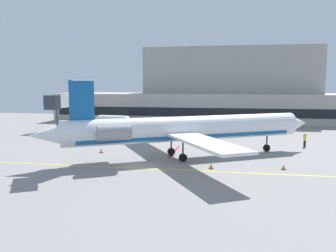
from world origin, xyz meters
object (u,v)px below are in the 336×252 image
Objects in this scene: regional_jet at (184,129)px; pushback_tractor at (282,128)px; belt_loader at (108,133)px; fuel_tank at (113,120)px; marshaller at (305,140)px; baggage_tug at (220,127)px.

regional_jet is 28.35m from pushback_tractor.
fuel_tank is at bearing 106.46° from belt_loader.
pushback_tractor is (14.39, 24.29, -2.51)m from regional_jet.
fuel_tank is at bearing 172.79° from pushback_tractor.
pushback_tractor reaches higher than marshaller.
fuel_tank reaches higher than pushback_tractor.
regional_jet is at bearing -40.67° from belt_loader.
pushback_tractor is at bearing 94.75° from marshaller.
regional_jet is 15.97× the size of marshaller.
fuel_tank reaches higher than belt_loader.
regional_jet is at bearing -56.83° from fuel_tank.
fuel_tank is (-4.94, 16.73, 0.33)m from belt_loader.
marshaller is at bearing -85.25° from pushback_tractor.
belt_loader reaches higher than marshaller.
belt_loader is (-28.05, -12.55, 0.04)m from pushback_tractor.
pushback_tractor is at bearing 24.10° from belt_loader.
baggage_tug is 1.74× the size of marshaller.
regional_jet is 4.03× the size of fuel_tank.
fuel_tank is at bearing 165.66° from baggage_tug.
marshaller is at bearing -3.18° from belt_loader.
marshaller is (12.10, -12.71, -0.00)m from baggage_tug.
regional_jet is 8.31× the size of belt_loader.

